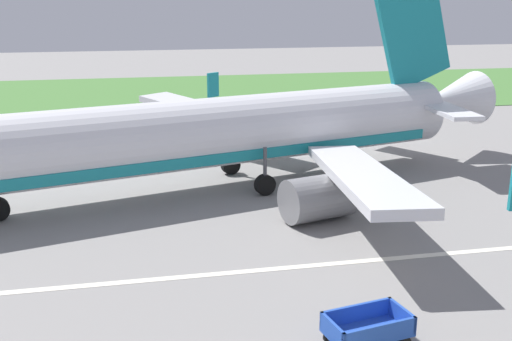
# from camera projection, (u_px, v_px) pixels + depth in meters

# --- Properties ---
(grass_strip) EXTENTS (220.00, 28.00, 0.06)m
(grass_strip) POSITION_uv_depth(u_px,v_px,m) (175.00, 93.00, 66.25)
(grass_strip) COLOR #477A38
(grass_strip) RESTS_ON ground
(apron_stripe) EXTENTS (120.00, 0.36, 0.01)m
(apron_stripe) POSITION_uv_depth(u_px,v_px,m) (266.00, 270.00, 23.73)
(apron_stripe) COLOR silver
(apron_stripe) RESTS_ON ground
(airplane) EXTENTS (37.14, 30.11, 11.34)m
(airplane) POSITION_uv_depth(u_px,v_px,m) (222.00, 133.00, 33.10)
(airplane) COLOR silver
(airplane) RESTS_ON ground
(baggage_cart_second_in_row) EXTENTS (3.63, 1.84, 1.07)m
(baggage_cart_second_in_row) POSITION_uv_depth(u_px,v_px,m) (367.00, 329.00, 18.40)
(baggage_cart_second_in_row) COLOR #234CB2
(baggage_cart_second_in_row) RESTS_ON ground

